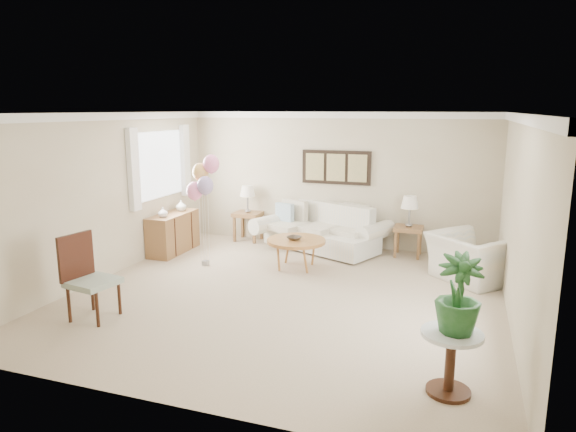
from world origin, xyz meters
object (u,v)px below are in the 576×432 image
object	(u,v)px
accent_chair	(87,275)
balloon_cluster	(203,179)
coffee_table	(296,242)
sofa	(322,232)
armchair	(471,258)

from	to	relation	value
accent_chair	balloon_cluster	world-z (taller)	balloon_cluster
coffee_table	balloon_cluster	bearing A→B (deg)	-167.26
sofa	accent_chair	xyz separation A→B (m)	(-1.96, -4.16, 0.22)
armchair	accent_chair	distance (m)	5.62
sofa	accent_chair	world-z (taller)	accent_chair
armchair	accent_chair	bearing A→B (deg)	77.59
sofa	balloon_cluster	world-z (taller)	balloon_cluster
armchair	balloon_cluster	bearing A→B (deg)	51.70
coffee_table	armchair	xyz separation A→B (m)	(2.79, 0.27, -0.09)
coffee_table	accent_chair	xyz separation A→B (m)	(-1.87, -2.87, 0.11)
coffee_table	armchair	bearing A→B (deg)	5.57
sofa	armchair	size ratio (longest dim) A/B	2.39
sofa	balloon_cluster	bearing A→B (deg)	-134.91
armchair	balloon_cluster	size ratio (longest dim) A/B	0.60
sofa	armchair	world-z (taller)	sofa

